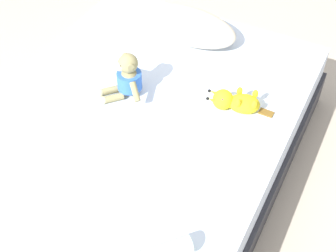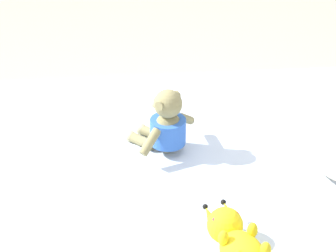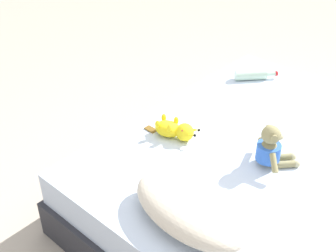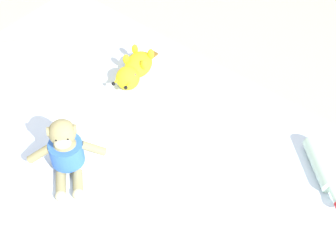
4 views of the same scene
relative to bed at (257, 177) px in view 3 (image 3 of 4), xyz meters
name	(u,v)px [view 3 (image 3 of 4)]	position (x,y,z in m)	size (l,w,h in m)	color
ground_plane	(253,203)	(0.00, 0.00, -0.20)	(16.00, 16.00, 0.00)	#B7A893
bed	(257,177)	(0.00, 0.00, 0.00)	(1.45, 1.93, 0.41)	#2D2D33
pillow	(189,209)	(-0.05, 0.68, 0.28)	(0.60, 0.35, 0.14)	beige
plush_monkey	(271,149)	(-0.11, 0.10, 0.30)	(0.26, 0.26, 0.24)	#8E8456
plush_yellow_creature	(175,130)	(0.41, 0.24, 0.26)	(0.32, 0.16, 0.10)	yellow
glass_bottle	(252,75)	(0.47, -0.62, 0.24)	(0.23, 0.25, 0.07)	#B2D1B7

